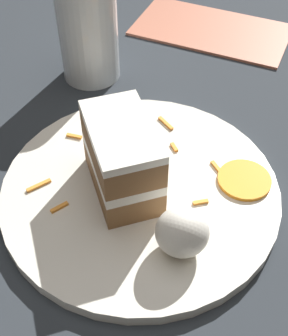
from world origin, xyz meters
TOP-DOWN VIEW (x-y plane):
  - ground_plane at (0.00, 0.00)m, footprint 6.00×6.00m
  - dining_table at (0.00, 0.00)m, footprint 0.95×0.95m
  - plate at (0.00, -0.06)m, footprint 0.29×0.29m
  - cake_slice at (-0.02, -0.06)m, footprint 0.09×0.11m
  - cream_dollop at (0.04, -0.13)m, footprint 0.05×0.04m
  - orange_garnish at (0.11, -0.04)m, footprint 0.06×0.06m
  - carrot_shreds_scatter at (-0.02, -0.03)m, footprint 0.20×0.15m
  - drinking_glass at (-0.08, 0.15)m, footprint 0.08×0.08m
  - menu_card at (0.08, 0.28)m, footprint 0.26×0.20m

SIDE VIEW (x-z plane):
  - ground_plane at x=0.00m, z-range 0.00..0.00m
  - dining_table at x=0.00m, z-range 0.00..0.03m
  - menu_card at x=0.08m, z-range 0.03..0.04m
  - plate at x=0.00m, z-range 0.03..0.05m
  - carrot_shreds_scatter at x=-0.02m, z-range 0.05..0.05m
  - orange_garnish at x=0.11m, z-range 0.05..0.05m
  - cream_dollop at x=0.04m, z-range 0.05..0.10m
  - cake_slice at x=-0.02m, z-range 0.05..0.13m
  - drinking_glass at x=-0.08m, z-range 0.02..0.16m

